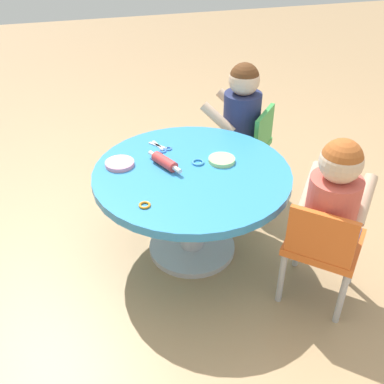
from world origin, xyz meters
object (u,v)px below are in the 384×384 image
object	(u,v)px
child_chair_left	(322,245)
child_chair_right	(246,145)
craft_scissors	(162,148)
craft_table	(192,190)
rolling_pin	(165,162)
seated_child_right	(241,108)
seated_child_left	(334,197)

from	to	relation	value
child_chair_left	child_chair_right	size ratio (longest dim) A/B	1.00
child_chair_left	craft_scissors	bearing A→B (deg)	37.57
craft_table	rolling_pin	distance (m)	0.19
seated_child_right	rolling_pin	distance (m)	0.67
child_chair_right	rolling_pin	world-z (taller)	child_chair_right
child_chair_right	seated_child_right	distance (m)	0.23
rolling_pin	craft_scissors	size ratio (longest dim) A/B	1.53
rolling_pin	seated_child_left	bearing A→B (deg)	-130.29
child_chair_right	craft_scissors	bearing A→B (deg)	111.91
seated_child_right	rolling_pin	size ratio (longest dim) A/B	2.35
seated_child_left	seated_child_right	bearing A→B (deg)	3.67
seated_child_left	craft_table	bearing A→B (deg)	48.04
child_chair_right	craft_scissors	xyz separation A→B (m)	(-0.22, 0.54, 0.17)
child_chair_left	craft_scissors	xyz separation A→B (m)	(0.70, 0.54, 0.17)
seated_child_left	child_chair_left	bearing A→B (deg)	137.57
craft_table	craft_scissors	size ratio (longest dim) A/B	6.47
craft_table	seated_child_left	world-z (taller)	seated_child_left
craft_table	craft_scissors	distance (m)	0.28
child_chair_right	child_chair_left	bearing A→B (deg)	-179.90
child_chair_left	craft_scissors	distance (m)	0.90
child_chair_right	rolling_pin	size ratio (longest dim) A/B	2.47
rolling_pin	craft_scissors	world-z (taller)	rolling_pin
child_chair_left	child_chair_right	world-z (taller)	same
craft_table	child_chair_left	world-z (taller)	child_chair_left
craft_table	seated_child_right	xyz separation A→B (m)	(0.49, -0.42, 0.16)
craft_table	seated_child_left	size ratio (longest dim) A/B	1.80
child_chair_left	craft_table	bearing A→B (deg)	44.47
craft_table	rolling_pin	xyz separation A→B (m)	(0.07, 0.11, 0.13)
seated_child_right	rolling_pin	xyz separation A→B (m)	(-0.41, 0.53, -0.03)
craft_scissors	seated_child_right	bearing A→B (deg)	-64.46
craft_scissors	seated_child_left	bearing A→B (deg)	-139.86
seated_child_left	rolling_pin	size ratio (longest dim) A/B	2.35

